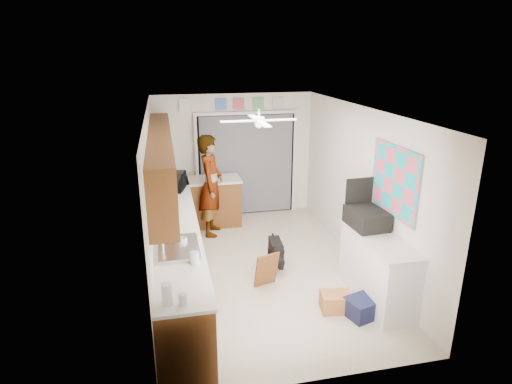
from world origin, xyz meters
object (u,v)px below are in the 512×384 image
microwave (174,182)px  cup (183,241)px  cardboard_box (336,302)px  dog (276,252)px  paper_towel_roll (167,294)px  suitcase (367,218)px  man (211,186)px  navy_crate (363,307)px

microwave → cup: 2.33m
cup → microwave: bearing=90.6°
cardboard_box → dog: (-0.46, 1.39, 0.12)m
microwave → dog: bearing=-119.8°
microwave → paper_towel_roll: bearing=-169.8°
cardboard_box → suitcase: bearing=40.0°
suitcase → man: size_ratio=0.32×
microwave → cardboard_box: microwave is taller
cardboard_box → navy_crate: size_ratio=0.95×
paper_towel_roll → man: man is taller
cup → paper_towel_roll: size_ratio=0.53×
paper_towel_roll → cardboard_box: size_ratio=0.58×
navy_crate → dog: bearing=115.4°
suitcase → dog: bearing=137.4°
suitcase → dog: (-1.07, 0.87, -0.83)m
suitcase → man: 3.05m
paper_towel_roll → cardboard_box: (2.16, 0.87, -0.93)m
cardboard_box → paper_towel_roll: bearing=-158.1°
paper_towel_roll → navy_crate: bearing=15.3°
man → dog: size_ratio=3.08×
man → suitcase: bearing=-126.6°
navy_crate → paper_towel_roll: bearing=-164.7°
paper_towel_roll → suitcase: (2.77, 1.38, 0.02)m
paper_towel_roll → man: (0.85, 3.75, -0.11)m
paper_towel_roll → dog: size_ratio=0.37×
microwave → dog: size_ratio=0.87×
navy_crate → cardboard_box: bearing=145.5°
microwave → cardboard_box: 3.55m
man → cardboard_box: bearing=-141.2°
dog → paper_towel_roll: bearing=-122.5°
suitcase → cardboard_box: (-0.61, -0.51, -0.95)m
cup → dog: 1.90m
cardboard_box → cup: bearing=166.6°
cup → navy_crate: cup is taller
cup → navy_crate: size_ratio=0.29×
cup → dog: bearing=31.9°
cardboard_box → dog: dog is taller
cardboard_box → dog: size_ratio=0.64×
man → navy_crate: bearing=-138.2°
microwave → navy_crate: size_ratio=1.29×
paper_towel_roll → man: size_ratio=0.12×
cup → suitcase: size_ratio=0.20×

